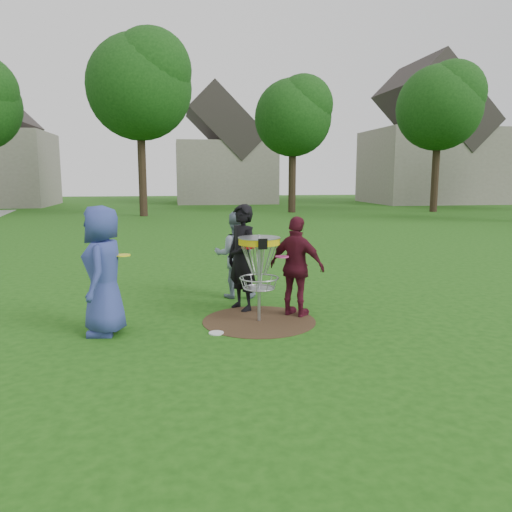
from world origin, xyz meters
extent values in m
plane|color=#19470F|center=(0.00, 0.00, 0.00)|extent=(100.00, 100.00, 0.00)
cylinder|color=#47331E|center=(0.00, 0.00, 0.00)|extent=(1.80, 1.80, 0.01)
imported|color=#313E88|center=(-2.32, -0.25, 0.94)|extent=(0.66, 0.96, 1.87)
imported|color=black|center=(-0.17, 0.74, 0.91)|extent=(0.70, 0.79, 1.81)
imported|color=slate|center=(-0.18, 1.64, 0.81)|extent=(0.86, 0.71, 1.62)
imported|color=#4F1221|center=(0.66, 0.21, 0.82)|extent=(0.99, 0.93, 1.64)
cylinder|color=silver|center=(-0.72, -0.52, 0.01)|extent=(0.22, 0.22, 0.02)
cylinder|color=#9EA0A5|center=(0.00, 0.00, 0.69)|extent=(0.05, 0.05, 1.38)
cylinder|color=gold|center=(0.00, 0.00, 1.28)|extent=(0.64, 0.64, 0.10)
cylinder|color=#9EA0A5|center=(0.00, 0.00, 1.34)|extent=(0.66, 0.66, 0.01)
cube|color=black|center=(0.00, -0.33, 1.28)|extent=(0.14, 0.02, 0.16)
torus|color=#9EA0A5|center=(0.00, 0.00, 0.70)|extent=(0.62, 0.62, 0.02)
torus|color=#9EA0A5|center=(0.00, 0.00, 0.54)|extent=(0.50, 0.50, 0.02)
cylinder|color=#9EA0A5|center=(0.00, 0.00, 0.53)|extent=(0.44, 0.44, 0.01)
cylinder|color=yellow|center=(-2.04, -0.22, 1.15)|extent=(0.22, 0.22, 0.02)
cylinder|color=#FF1522|center=(-0.10, 0.47, 1.11)|extent=(0.22, 0.22, 0.02)
cylinder|color=#EA3D4E|center=(-0.15, 1.36, 1.00)|extent=(0.22, 0.22, 0.02)
cylinder|color=#DE3A95|center=(0.39, 0.13, 1.01)|extent=(0.22, 0.22, 0.02)
cylinder|color=#38281C|center=(-3.00, 21.50, 2.31)|extent=(0.46, 0.46, 4.62)
sphere|color=#164211|center=(-3.00, 21.50, 7.04)|extent=(5.72, 5.72, 5.72)
cylinder|color=#38281C|center=(6.00, 23.00, 1.89)|extent=(0.46, 0.46, 3.78)
sphere|color=#164211|center=(6.00, 23.00, 5.76)|extent=(4.68, 4.68, 4.68)
cylinder|color=#38281C|center=(15.00, 22.00, 2.10)|extent=(0.46, 0.46, 4.20)
sphere|color=#164211|center=(15.00, 22.00, 6.40)|extent=(5.20, 5.20, 5.20)
cube|color=gray|center=(3.00, 35.00, 2.50)|extent=(8.00, 7.00, 5.00)
cube|color=#2D2826|center=(3.00, 35.00, 6.44)|extent=(6.11, 7.14, 6.11)
cube|color=gray|center=(20.00, 32.00, 3.00)|extent=(10.00, 8.00, 6.00)
cube|color=#2D2826|center=(20.00, 32.00, 7.80)|extent=(7.64, 8.16, 7.64)
camera|label=1|loc=(-1.29, -7.54, 2.29)|focal=35.00mm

